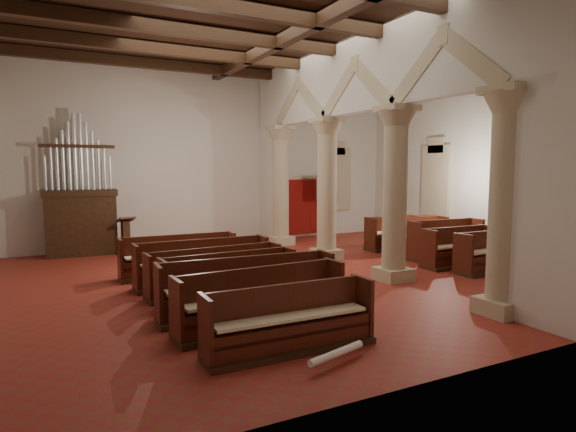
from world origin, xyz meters
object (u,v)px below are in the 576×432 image
at_px(aisle_pew_0, 488,259).
at_px(nave_pew_0, 290,330).
at_px(pipe_organ, 80,210).
at_px(processional_banner, 322,216).
at_px(lectern, 126,239).

bearing_deg(aisle_pew_0, nave_pew_0, -162.21).
relative_size(pipe_organ, processional_banner, 1.71).
bearing_deg(lectern, aisle_pew_0, -53.09).
bearing_deg(nave_pew_0, processional_banner, 57.31).
xyz_separation_m(lectern, nave_pew_0, (0.90, -9.14, -0.18)).
height_order(pipe_organ, aisle_pew_0, pipe_organ).
bearing_deg(nave_pew_0, aisle_pew_0, 19.77).
xyz_separation_m(pipe_organ, lectern, (1.20, -0.66, -0.88)).
relative_size(lectern, nave_pew_0, 0.46).
bearing_deg(lectern, nave_pew_0, -96.60).
height_order(pipe_organ, processional_banner, pipe_organ).
xyz_separation_m(pipe_organ, processional_banner, (8.46, -0.16, -0.55)).
height_order(pipe_organ, lectern, pipe_organ).
relative_size(processional_banner, aisle_pew_0, 1.37).
relative_size(lectern, aisle_pew_0, 0.64).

